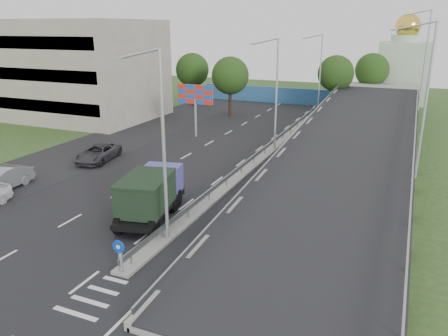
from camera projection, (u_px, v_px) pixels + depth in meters
The scene contains 21 objects.
ground at pixel (91, 301), 18.73m from camera, with size 160.00×160.00×0.00m, color #2D4C1E.
road_surface at pixel (217, 164), 37.34m from camera, with size 26.00×90.00×0.04m, color black.
parking_strip at pixel (94, 148), 42.19m from camera, with size 8.00×90.00×0.05m, color black.
median at pixel (265, 155), 39.69m from camera, with size 1.00×44.00×0.20m, color gray.
overpass_ramp at pixel (351, 146), 36.38m from camera, with size 10.00×50.00×3.50m.
median_guardrail at pixel (265, 148), 39.49m from camera, with size 0.09×44.00×0.71m.
sign_bollard at pixel (120, 256), 20.32m from camera, with size 0.64×0.23×1.67m.
lamp_post_near at pixel (160, 138), 22.14m from camera, with size 2.74×0.18×10.08m.
lamp_post_mid at pixel (275, 89), 39.63m from camera, with size 2.74×0.18×10.08m.
lamp_post_far at pixel (319, 70), 57.12m from camera, with size 2.74×0.18×10.08m.
beige_building at pixel (63, 69), 56.05m from camera, with size 24.00×14.00×12.00m, color gray.
blue_wall at pixel (298, 96), 65.33m from camera, with size 30.00×0.50×2.40m, color #235581.
church at pixel (403, 67), 65.83m from camera, with size 7.00×7.00×13.80m.
billboard at pixel (195, 97), 45.28m from camera, with size 4.00×0.24×5.50m.
tree_left_mid at pixel (230, 76), 55.84m from camera, with size 4.80×4.80×7.60m.
tree_median_far at pixel (336, 74), 58.36m from camera, with size 4.80×4.80×7.60m.
tree_left_far at pixel (192, 70), 63.20m from camera, with size 4.80×4.80×7.60m.
tree_ramp_far at pixel (372, 70), 62.99m from camera, with size 4.80×4.80×7.60m.
dump_truck at pixel (151, 193), 26.48m from camera, with size 3.70×6.90×2.89m.
parked_car_b at pixel (0, 180), 31.04m from camera, with size 1.75×5.01×1.65m, color gray.
parked_car_c at pixel (98, 153), 38.01m from camera, with size 2.35×5.11×1.42m, color #37363C.
Camera 1 is at (11.54, -12.52, 11.24)m, focal length 35.00 mm.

